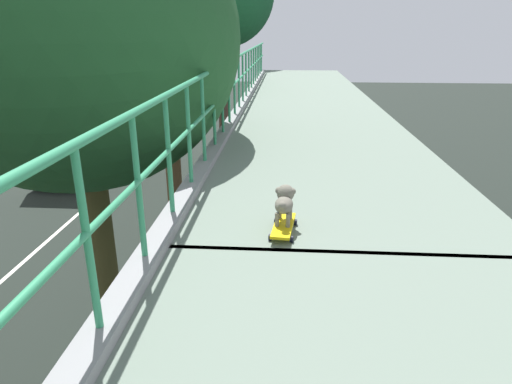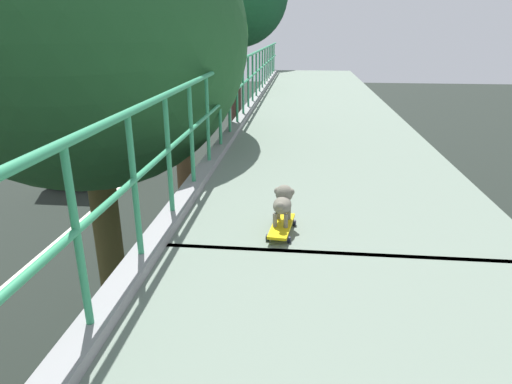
# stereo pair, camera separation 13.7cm
# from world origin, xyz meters

# --- Properties ---
(green_railing) EXTENTS (0.20, 34.28, 1.15)m
(green_railing) POSITION_xyz_m (-0.25, 0.00, 5.34)
(green_railing) COLOR gray
(green_railing) RESTS_ON overpass_deck
(city_bus) EXTENTS (2.74, 10.52, 3.35)m
(city_bus) POSITION_xyz_m (-9.10, 20.96, 1.89)
(city_bus) COLOR beige
(city_bus) RESTS_ON ground
(roadside_tree_mid) EXTENTS (5.02, 5.02, 8.86)m
(roadside_tree_mid) POSITION_xyz_m (-2.45, 5.22, 6.53)
(roadside_tree_mid) COLOR #4A4422
(roadside_tree_mid) RESTS_ON ground
(roadside_tree_far) EXTENTS (4.24, 4.24, 8.57)m
(roadside_tree_far) POSITION_xyz_m (-2.87, 11.99, 6.46)
(roadside_tree_far) COLOR brown
(roadside_tree_far) RESTS_ON ground
(toy_skateboard) EXTENTS (0.25, 0.54, 0.08)m
(toy_skateboard) POSITION_xyz_m (0.77, 1.89, 5.12)
(toy_skateboard) COLOR #E0BB0E
(toy_skateboard) RESTS_ON overpass_deck
(small_dog) EXTENTS (0.19, 0.37, 0.31)m
(small_dog) POSITION_xyz_m (0.77, 1.97, 5.32)
(small_dog) COLOR slate
(small_dog) RESTS_ON toy_skateboard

